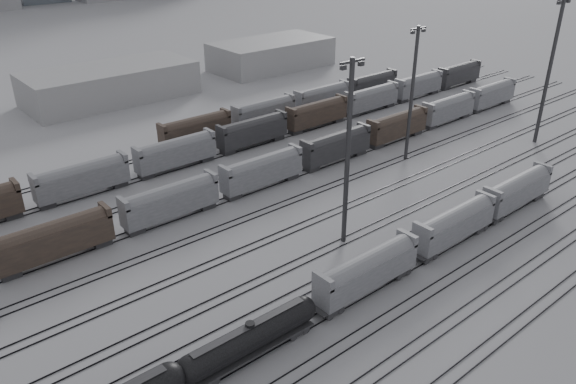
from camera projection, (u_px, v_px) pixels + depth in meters
ground at (372, 296)px, 67.14m from camera, size 900.00×900.00×0.00m
tracks at (280, 237)px, 79.12m from camera, size 220.00×71.50×0.16m
tank_car_b at (251, 338)px, 56.80m from camera, size 16.92×2.82×4.18m
hopper_car_a at (367, 269)px, 66.26m from camera, size 15.03×2.99×5.38m
hopper_car_b at (454, 223)px, 76.26m from camera, size 14.89×2.96×5.32m
hopper_car_c at (517, 189)px, 85.48m from camera, size 15.00×2.98×5.36m
light_mast_c at (348, 151)px, 72.36m from camera, size 4.10×0.66×25.64m
light_mast_d at (412, 92)px, 98.98m from camera, size 3.88×0.62×24.23m
light_mast_e at (550, 68)px, 105.89m from camera, size 4.47×0.72×27.95m
bg_string_near at (262, 172)px, 92.48m from camera, size 151.00×3.00×5.60m
bg_string_mid at (253, 133)px, 109.22m from camera, size 151.00×3.00×5.60m
bg_string_far at (294, 105)px, 124.78m from camera, size 66.00×3.00×5.60m
warehouse_mid at (110, 84)px, 136.36m from camera, size 40.00×18.00×8.00m
warehouse_right at (271, 54)px, 165.12m from camera, size 35.00×18.00×8.00m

